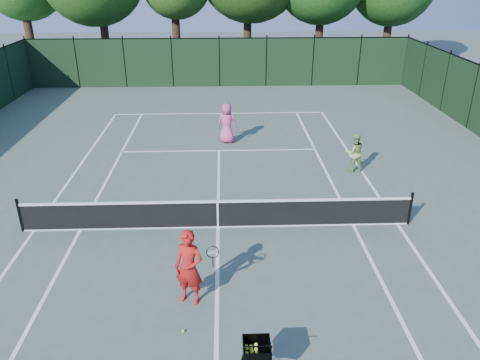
{
  "coord_description": "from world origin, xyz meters",
  "views": [
    {
      "loc": [
        0.22,
        -12.22,
        7.21
      ],
      "look_at": [
        0.7,
        1.0,
        1.1
      ],
      "focal_mm": 35.0,
      "sensor_mm": 36.0,
      "label": 1
    }
  ],
  "objects_px": {
    "player_pink": "(227,123)",
    "ball_hopper": "(257,350)",
    "player_green": "(354,152)",
    "loose_ball_midcourt": "(183,331)",
    "coach": "(189,268)"
  },
  "relations": [
    {
      "from": "player_pink",
      "to": "loose_ball_midcourt",
      "type": "xyz_separation_m",
      "value": [
        -1.08,
        -11.85,
        -0.85
      ]
    },
    {
      "from": "coach",
      "to": "player_pink",
      "type": "height_order",
      "value": "coach"
    },
    {
      "from": "coach",
      "to": "loose_ball_midcourt",
      "type": "relative_size",
      "value": 27.47
    },
    {
      "from": "player_green",
      "to": "loose_ball_midcourt",
      "type": "xyz_separation_m",
      "value": [
        -5.86,
        -8.49,
        -0.72
      ]
    },
    {
      "from": "player_pink",
      "to": "ball_hopper",
      "type": "relative_size",
      "value": 1.81
    },
    {
      "from": "ball_hopper",
      "to": "loose_ball_midcourt",
      "type": "bearing_deg",
      "value": 150.1
    },
    {
      "from": "player_pink",
      "to": "player_green",
      "type": "xyz_separation_m",
      "value": [
        4.78,
        -3.36,
        -0.13
      ]
    },
    {
      "from": "player_green",
      "to": "loose_ball_midcourt",
      "type": "height_order",
      "value": "player_green"
    },
    {
      "from": "coach",
      "to": "ball_hopper",
      "type": "bearing_deg",
      "value": -41.33
    },
    {
      "from": "player_green",
      "to": "ball_hopper",
      "type": "relative_size",
      "value": 1.54
    },
    {
      "from": "coach",
      "to": "ball_hopper",
      "type": "xyz_separation_m",
      "value": [
        1.38,
        -2.45,
        -0.11
      ]
    },
    {
      "from": "player_pink",
      "to": "player_green",
      "type": "distance_m",
      "value": 5.84
    },
    {
      "from": "player_pink",
      "to": "ball_hopper",
      "type": "distance_m",
      "value": 13.24
    },
    {
      "from": "player_pink",
      "to": "loose_ball_midcourt",
      "type": "distance_m",
      "value": 11.93
    },
    {
      "from": "coach",
      "to": "player_green",
      "type": "bearing_deg",
      "value": 71.55
    }
  ]
}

